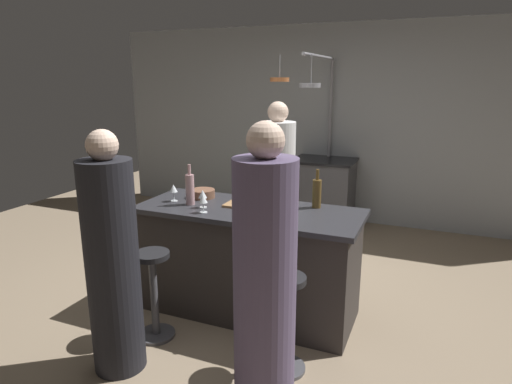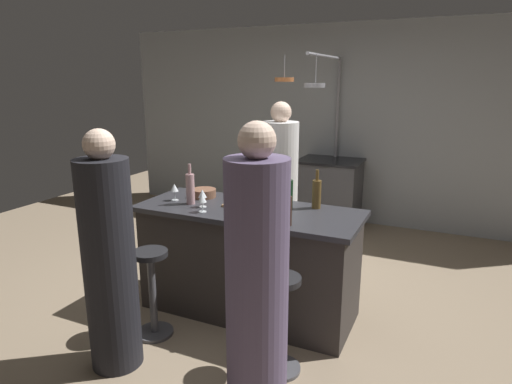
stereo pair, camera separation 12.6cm
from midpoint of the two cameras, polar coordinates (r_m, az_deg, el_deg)
The scene contains 21 objects.
ground_plane at distance 3.84m, azimuth 0.00°, elevation -15.13°, with size 9.00×9.00×0.00m, color gray.
back_wall at distance 6.08m, azimuth 11.42°, elevation 8.55°, with size 6.40×0.16×2.60m, color #9EA3A8.
kitchen_island at distance 3.64m, azimuth 0.00°, elevation -8.92°, with size 1.80×0.72×0.90m.
stove_range at distance 5.84m, azimuth 10.08°, elevation -0.13°, with size 0.80×0.64×0.89m.
chef at distance 4.43m, azimuth 3.94°, elevation -0.12°, with size 0.36×0.36×1.69m.
bar_stool_left at distance 3.43m, azimuth -12.32°, elevation -12.25°, with size 0.28×0.28×0.68m.
guest_left at distance 3.01m, azimuth -17.40°, elevation -8.66°, with size 0.34×0.34×1.61m.
bar_stool_right at distance 2.98m, azimuth 4.46°, elevation -16.25°, with size 0.28×0.28×0.68m.
guest_right at distance 2.51m, azimuth 1.58°, elevation -11.84°, with size 0.36×0.36×1.69m.
overhead_pot_rack at distance 5.34m, azimuth 9.11°, elevation 10.97°, with size 0.57×1.34×2.17m.
potted_plant at distance 5.66m, azimuth -8.94°, elevation -2.12°, with size 0.36×0.36×0.52m.
cutting_board at distance 3.55m, azimuth -0.41°, elevation -1.68°, with size 0.32×0.22×0.02m, color #997047.
pepper_mill at distance 3.07m, azimuth 5.42°, elevation -2.50°, with size 0.05×0.05×0.21m, color #382319.
wine_bottle_red at distance 3.47m, azimuth 5.27°, elevation -0.19°, with size 0.07×0.07×0.32m.
wine_bottle_amber at distance 3.50m, azimuth 8.91°, elevation -0.20°, with size 0.07×0.07×0.31m.
wine_bottle_rose at distance 3.61m, azimuth -7.58°, elevation 0.48°, with size 0.07×0.07×0.33m.
wine_glass_by_chef at distance 3.38m, azimuth -5.98°, elevation -0.92°, with size 0.07×0.07×0.15m.
wine_glass_near_left_guest at distance 3.74m, azimuth -9.64°, elevation 0.46°, with size 0.07×0.07×0.15m.
wine_glass_near_right_guest at distance 3.51m, azimuth -5.98°, elevation -0.33°, with size 0.07×0.07×0.15m.
mixing_bowl_wooden at distance 3.83m, azimuth -5.90°, elevation -0.14°, with size 0.21×0.21×0.07m, color brown.
mixing_bowl_blue at distance 3.28m, azimuth 2.66°, elevation -2.51°, with size 0.22×0.22×0.08m, color #334C6B.
Camera 2 is at (1.45, -3.01, 1.90)m, focal length 30.72 mm.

